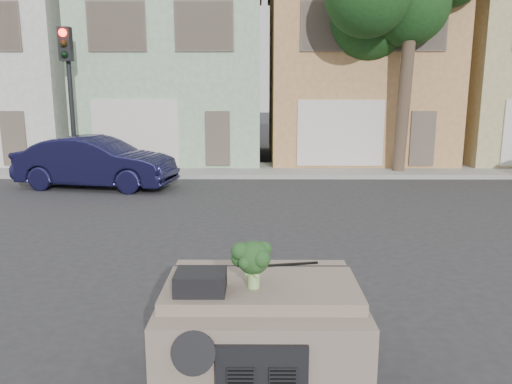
{
  "coord_description": "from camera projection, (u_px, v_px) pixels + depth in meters",
  "views": [
    {
      "loc": [
        -0.03,
        -7.81,
        3.01
      ],
      "look_at": [
        -0.08,
        0.5,
        1.3
      ],
      "focal_mm": 35.0,
      "sensor_mm": 36.0,
      "label": 1
    }
  ],
  "objects": [
    {
      "name": "wiper_arm",
      "position": [
        287.0,
        264.0,
        5.46
      ],
      "size": [
        0.69,
        0.15,
        0.02
      ],
      "primitive_type": "cube",
      "rotation": [
        0.0,
        0.0,
        0.17
      ],
      "color": "black",
      "rests_on": "car_dashboard"
    },
    {
      "name": "townhouse_mint",
      "position": [
        179.0,
        72.0,
        21.72
      ],
      "size": [
        7.2,
        8.2,
        7.55
      ],
      "primitive_type": "cube",
      "color": "#96BC93",
      "rests_on": "ground"
    },
    {
      "name": "ground_plane",
      "position": [
        260.0,
        275.0,
        8.25
      ],
      "size": [
        120.0,
        120.0,
        0.0
      ],
      "primitive_type": "plane",
      "color": "#303033",
      "rests_on": "ground"
    },
    {
      "name": "navy_sedan",
      "position": [
        98.0,
        188.0,
        15.6
      ],
      "size": [
        5.07,
        2.5,
        1.6
      ],
      "primitive_type": "imported",
      "rotation": [
        0.0,
        0.0,
        1.4
      ],
      "color": "#131234",
      "rests_on": "ground"
    },
    {
      "name": "instrument_hump",
      "position": [
        201.0,
        282.0,
        4.73
      ],
      "size": [
        0.48,
        0.38,
        0.2
      ],
      "primitive_type": "cube",
      "color": "black",
      "rests_on": "car_dashboard"
    },
    {
      "name": "broccoli",
      "position": [
        253.0,
        264.0,
        4.81
      ],
      "size": [
        0.48,
        0.48,
        0.48
      ],
      "primitive_type": "cube",
      "rotation": [
        0.0,
        0.0,
        2.89
      ],
      "color": "#1B3A18",
      "rests_on": "car_dashboard"
    },
    {
      "name": "sidewalk",
      "position": [
        260.0,
        170.0,
        18.52
      ],
      "size": [
        40.0,
        3.0,
        0.15
      ],
      "primitive_type": "cube",
      "color": "gray",
      "rests_on": "ground"
    },
    {
      "name": "tree_near",
      "position": [
        407.0,
        52.0,
        16.97
      ],
      "size": [
        4.4,
        4.0,
        8.5
      ],
      "primitive_type": "cube",
      "color": "#173B16",
      "rests_on": "ground"
    },
    {
      "name": "townhouse_white",
      "position": [
        8.0,
        72.0,
        21.76
      ],
      "size": [
        7.2,
        8.2,
        7.55
      ],
      "primitive_type": "cube",
      "color": "beige",
      "rests_on": "ground"
    },
    {
      "name": "townhouse_tan",
      "position": [
        351.0,
        72.0,
        21.67
      ],
      "size": [
        7.2,
        8.2,
        7.55
      ],
      "primitive_type": "cube",
      "color": "tan",
      "rests_on": "ground"
    },
    {
      "name": "traffic_signal",
      "position": [
        70.0,
        103.0,
        17.08
      ],
      "size": [
        0.4,
        0.4,
        5.1
      ],
      "primitive_type": "cube",
      "color": "black",
      "rests_on": "ground"
    },
    {
      "name": "car_dashboard",
      "position": [
        261.0,
        329.0,
        5.2
      ],
      "size": [
        2.0,
        1.8,
        1.12
      ],
      "primitive_type": "cube",
      "color": "#7C6A5E",
      "rests_on": "ground"
    }
  ]
}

